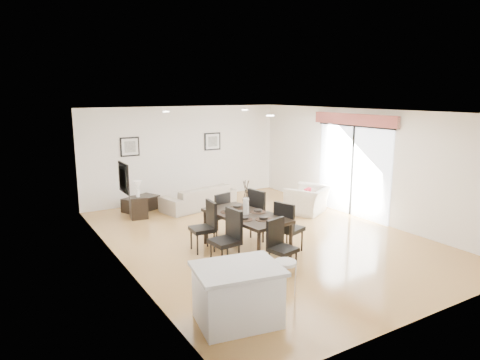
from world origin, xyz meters
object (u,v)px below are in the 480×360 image
dining_table (246,218)px  side_table (139,207)px  dining_chair_wfar (206,223)px  bar_stool (285,268)px  dining_chair_enear (287,225)px  armchair (308,200)px  dining_chair_foot (219,212)px  dining_chair_head (279,243)px  sofa (199,197)px  coffee_table (141,204)px  kitchen_island (238,294)px  dining_chair_wnear (229,235)px  dining_chair_efar (260,212)px

dining_table → side_table: bearing=101.1°
dining_chair_wfar → side_table: 2.91m
side_table → bar_stool: size_ratio=0.76×
dining_chair_enear → dining_chair_wfar: bearing=35.8°
armchair → dining_chair_foot: (-2.81, -0.38, 0.18)m
dining_table → dining_chair_enear: dining_chair_enear is taller
armchair → side_table: (-3.92, 1.80, -0.07)m
armchair → dining_chair_foot: dining_chair_foot is taller
dining_chair_enear → dining_chair_head: bearing=116.3°
sofa → coffee_table: size_ratio=2.28×
kitchen_island → bar_stool: kitchen_island is taller
sofa → bar_stool: size_ratio=2.91×
dining_chair_wnear → kitchen_island: bearing=-31.4°
kitchen_island → bar_stool: bearing=10.2°
dining_chair_efar → bar_stool: bearing=143.1°
dining_chair_enear → kitchen_island: size_ratio=0.79×
coffee_table → dining_chair_foot: bearing=-98.3°
dining_chair_foot → coffee_table: (-0.84, 2.85, -0.35)m
dining_chair_foot → kitchen_island: 3.68m
dining_chair_head → side_table: bearing=91.3°
dining_chair_enear → kitchen_island: 2.77m
kitchen_island → bar_stool: size_ratio=1.80×
sofa → dining_chair_efar: 2.98m
dining_chair_efar → dining_chair_wfar: bearing=79.6°
coffee_table → dining_chair_wnear: bearing=-112.3°
dining_chair_efar → bar_stool: (-1.35, -2.65, 0.00)m
dining_chair_wfar → dining_chair_foot: dining_chair_wfar is taller
dining_chair_wfar → kitchen_island: size_ratio=0.77×
sofa → armchair: size_ratio=1.95×
dining_chair_efar → dining_chair_head: 1.70m
dining_chair_wfar → side_table: dining_chair_wfar is taller
bar_stool → dining_chair_enear: bearing=52.0°
dining_chair_efar → dining_chair_head: bearing=147.5°
sofa → dining_table: 3.48m
sofa → dining_chair_head: 4.58m
dining_chair_wfar → dining_chair_enear: 1.58m
dining_chair_wfar → dining_table: bearing=59.5°
dining_chair_efar → dining_chair_wnear: bearing=114.8°
dining_chair_wnear → side_table: (-0.46, 3.75, -0.30)m
armchair → dining_table: 3.22m
dining_chair_wnear → coffee_table: bearing=177.1°
side_table → dining_chair_efar: bearing=-59.0°
bar_stool → dining_chair_wnear: bearing=87.4°
dining_chair_efar → kitchen_island: size_ratio=0.85×
dining_chair_wnear → dining_chair_enear: 1.28m
dining_table → kitchen_island: kitchen_island is taller
dining_chair_efar → coffee_table: size_ratio=1.20×
armchair → dining_chair_wfar: bearing=-11.3°
sofa → dining_chair_foot: (-0.59, -2.27, 0.23)m
kitchen_island → side_table: bearing=95.9°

